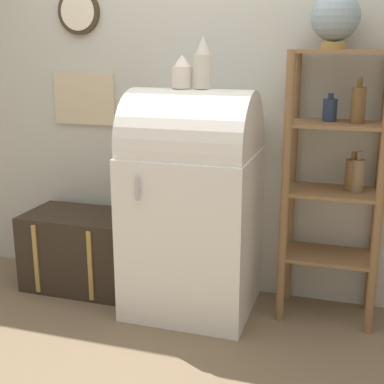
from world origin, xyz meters
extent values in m
plane|color=#7A664C|center=(0.00, 0.00, 0.00)|extent=(12.00, 12.00, 0.00)
cube|color=#B7B7AD|center=(0.00, 0.58, 1.35)|extent=(7.00, 0.05, 2.70)
cylinder|color=#382D1E|center=(-0.88, 0.54, 1.84)|extent=(0.30, 0.03, 0.30)
cylinder|color=beige|center=(-0.88, 0.52, 1.84)|extent=(0.24, 0.01, 0.24)
cube|color=#C6B793|center=(-0.88, 0.54, 1.27)|extent=(0.45, 0.02, 0.35)
cube|color=white|center=(0.00, 0.21, 0.50)|extent=(0.76, 0.67, 1.00)
cylinder|color=white|center=(0.00, 0.21, 1.06)|extent=(0.74, 0.64, 0.64)
cylinder|color=#B7B7BC|center=(-0.21, -0.14, 0.85)|extent=(0.02, 0.02, 0.14)
cube|color=#33281E|center=(-0.83, 0.28, 0.26)|extent=(0.72, 0.46, 0.52)
cube|color=#AD8942|center=(-1.03, 0.04, 0.26)|extent=(0.03, 0.01, 0.47)
cube|color=#AD8942|center=(-0.63, 0.04, 0.26)|extent=(0.03, 0.01, 0.47)
cylinder|color=olive|center=(0.56, 0.20, 0.80)|extent=(0.05, 0.05, 1.60)
cylinder|color=olive|center=(1.08, 0.20, 0.80)|extent=(0.05, 0.05, 1.60)
cylinder|color=olive|center=(0.56, 0.51, 0.80)|extent=(0.05, 0.05, 1.60)
cylinder|color=olive|center=(1.08, 0.51, 0.80)|extent=(0.05, 0.05, 1.60)
cube|color=olive|center=(0.82, 0.35, 0.39)|extent=(0.55, 0.33, 0.02)
cube|color=olive|center=(0.82, 0.35, 0.79)|extent=(0.55, 0.33, 0.02)
cube|color=olive|center=(0.82, 0.35, 1.19)|extent=(0.55, 0.33, 0.02)
cube|color=olive|center=(0.82, 0.35, 1.59)|extent=(0.55, 0.33, 0.02)
cylinder|color=brown|center=(0.92, 0.33, 1.30)|extent=(0.08, 0.08, 0.20)
cylinder|color=brown|center=(0.92, 0.33, 1.42)|extent=(0.03, 0.03, 0.05)
cylinder|color=#23334C|center=(0.77, 0.39, 1.26)|extent=(0.08, 0.08, 0.13)
cylinder|color=#23334C|center=(0.77, 0.39, 1.34)|extent=(0.03, 0.03, 0.03)
cylinder|color=brown|center=(0.93, 0.39, 0.89)|extent=(0.09, 0.09, 0.18)
cylinder|color=brown|center=(0.93, 0.39, 1.00)|extent=(0.04, 0.04, 0.05)
cylinder|color=#7F6647|center=(0.95, 0.36, 0.89)|extent=(0.07, 0.07, 0.19)
cylinder|color=#7F6647|center=(0.95, 0.36, 1.01)|extent=(0.03, 0.03, 0.05)
cylinder|color=#AD8942|center=(0.77, 0.37, 1.62)|extent=(0.14, 0.14, 0.04)
sphere|color=#7F939E|center=(0.77, 0.37, 1.77)|extent=(0.27, 0.27, 0.27)
cylinder|color=silver|center=(-0.06, 0.22, 1.44)|extent=(0.12, 0.12, 0.12)
cone|color=silver|center=(-0.06, 0.22, 1.54)|extent=(0.10, 0.10, 0.07)
cylinder|color=beige|center=(0.06, 0.22, 1.47)|extent=(0.11, 0.11, 0.19)
cone|color=beige|center=(0.06, 0.22, 1.62)|extent=(0.09, 0.09, 0.10)
camera|label=1|loc=(0.94, -2.78, 1.61)|focal=50.00mm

